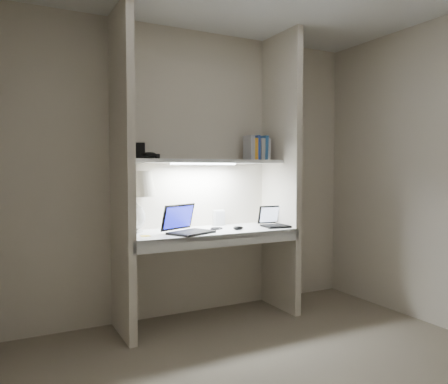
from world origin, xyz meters
TOP-DOWN VIEW (x-y plane):
  - floor at (0.00, 0.00)m, footprint 3.20×3.00m
  - back_wall at (0.00, 1.50)m, footprint 3.20×0.01m
  - alcove_panel_left at (-0.73, 1.23)m, footprint 0.06×0.55m
  - alcove_panel_right at (0.73, 1.23)m, footprint 0.06×0.55m
  - desk at (0.00, 1.23)m, footprint 1.40×0.55m
  - desk_apron at (0.00, 0.96)m, footprint 1.46×0.03m
  - shelf at (0.00, 1.32)m, footprint 1.40×0.36m
  - strip_light at (0.00, 1.32)m, footprint 0.60×0.04m
  - table_lamp at (-0.59, 1.37)m, footprint 0.34×0.34m
  - laptop_main at (-0.23, 1.16)m, footprint 0.43×0.41m
  - laptop_netbook at (0.65, 1.16)m, footprint 0.31×0.28m
  - speaker at (0.21, 1.45)m, footprint 0.12×0.09m
  - mouse at (0.23, 1.12)m, footprint 0.10×0.08m
  - cable_coil at (0.09, 1.25)m, footprint 0.12×0.12m
  - sticky_note at (-0.57, 1.15)m, footprint 0.08×0.08m
  - book_row at (0.55, 1.35)m, footprint 0.21×0.15m
  - shelf_box at (-0.54, 1.39)m, footprint 0.09×0.08m
  - shelf_gadget at (-0.49, 1.32)m, footprint 0.15×0.12m

SIDE VIEW (x-z plane):
  - floor at x=0.00m, z-range -0.01..0.01m
  - desk_apron at x=0.00m, z-range 0.67..0.77m
  - desk at x=0.00m, z-range 0.73..0.77m
  - sticky_note at x=-0.57m, z-range 0.77..0.77m
  - cable_coil at x=0.09m, z-range 0.77..0.78m
  - mouse at x=0.23m, z-range 0.77..0.80m
  - laptop_netbook at x=0.65m, z-range 0.72..0.90m
  - laptop_main at x=-0.23m, z-range 0.71..0.94m
  - speaker at x=0.21m, z-range 0.77..0.91m
  - table_lamp at x=-0.59m, z-range 0.86..1.36m
  - back_wall at x=0.00m, z-range 0.00..2.50m
  - alcove_panel_left at x=-0.73m, z-range 0.00..2.50m
  - alcove_panel_right at x=0.73m, z-range 0.00..2.50m
  - strip_light at x=0.00m, z-range 1.32..1.34m
  - shelf at x=0.00m, z-range 1.34..1.36m
  - shelf_gadget at x=-0.49m, z-range 1.37..1.42m
  - shelf_box at x=-0.54m, z-range 1.36..1.50m
  - book_row at x=0.55m, z-range 1.36..1.58m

